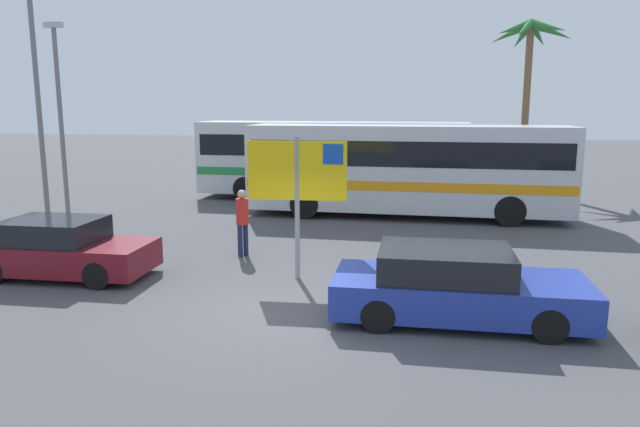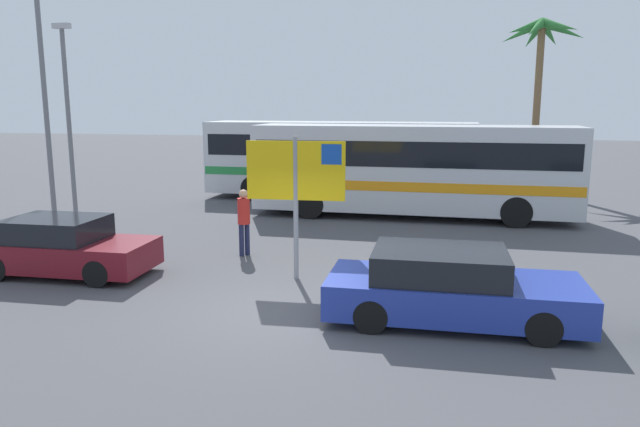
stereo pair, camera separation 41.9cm
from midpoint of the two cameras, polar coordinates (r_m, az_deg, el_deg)
ground at (r=11.33m, az=-2.11°, el=-9.52°), size 120.00×120.00×0.00m
bus_front_coach at (r=20.65m, az=9.52°, el=4.54°), size 10.92×2.43×3.17m
bus_rear_coach at (r=24.26m, az=2.40°, el=5.54°), size 10.92×2.43×3.17m
ferry_sign at (r=12.96m, az=-1.24°, el=3.62°), size 2.20×0.20×3.20m
car_maroon at (r=14.76m, az=-22.80°, el=-3.03°), size 4.03×1.91×1.32m
car_blue at (r=10.99m, az=13.54°, el=-6.96°), size 4.59×2.01×1.32m
pedestrian_by_bus at (r=15.29m, az=-6.60°, el=-0.32°), size 0.32×0.32×1.74m
lamp_post_left_side at (r=20.33m, az=-22.61°, el=8.61°), size 0.56×0.20×6.33m
lamp_post_right_side at (r=18.46m, az=-24.45°, el=9.82°), size 0.56×0.20×7.26m
palm_tree_seaside at (r=28.67m, az=20.91°, el=14.63°), size 3.60×3.49×7.61m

